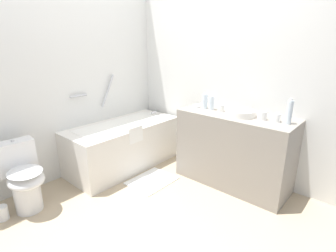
{
  "coord_description": "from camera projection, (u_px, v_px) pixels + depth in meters",
  "views": [
    {
      "loc": [
        -1.5,
        -1.57,
        1.62
      ],
      "look_at": [
        0.52,
        0.19,
        0.75
      ],
      "focal_mm": 27.59,
      "sensor_mm": 36.0,
      "label": 1
    }
  ],
  "objects": [
    {
      "name": "water_bottle_0",
      "position": [
        205.0,
        101.0,
        3.11
      ],
      "size": [
        0.07,
        0.07,
        0.19
      ],
      "color": "silver",
      "rests_on": "vanity_counter"
    },
    {
      "name": "soap_dish",
      "position": [
        196.0,
        107.0,
        3.17
      ],
      "size": [
        0.09,
        0.06,
        0.02
      ],
      "primitive_type": "cube",
      "color": "white",
      "rests_on": "vanity_counter"
    },
    {
      "name": "bathtub",
      "position": [
        124.0,
        143.0,
        3.48
      ],
      "size": [
        1.51,
        0.68,
        1.21
      ],
      "color": "silver",
      "rests_on": "ground_plane"
    },
    {
      "name": "drinking_glass_0",
      "position": [
        221.0,
        108.0,
        2.98
      ],
      "size": [
        0.07,
        0.07,
        0.08
      ],
      "primitive_type": "cylinder",
      "color": "white",
      "rests_on": "vanity_counter"
    },
    {
      "name": "wall_back_tiled",
      "position": [
        62.0,
        74.0,
        3.04
      ],
      "size": [
        3.12,
        0.1,
        2.52
      ],
      "primitive_type": "cube",
      "color": "silver",
      "rests_on": "ground_plane"
    },
    {
      "name": "drinking_glass_1",
      "position": [
        277.0,
        118.0,
        2.59
      ],
      "size": [
        0.07,
        0.07,
        0.08
      ],
      "primitive_type": "cylinder",
      "color": "white",
      "rests_on": "vanity_counter"
    },
    {
      "name": "drinking_glass_2",
      "position": [
        263.0,
        115.0,
        2.67
      ],
      "size": [
        0.08,
        0.08,
        0.09
      ],
      "primitive_type": "cylinder",
      "color": "white",
      "rests_on": "vanity_counter"
    },
    {
      "name": "ground_plane",
      "position": [
        148.0,
        214.0,
        2.56
      ],
      "size": [
        3.72,
        3.72,
        0.0
      ],
      "primitive_type": "plane",
      "color": "tan"
    },
    {
      "name": "vanity_counter",
      "position": [
        233.0,
        150.0,
        3.01
      ],
      "size": [
        0.53,
        1.29,
        0.85
      ],
      "primitive_type": "cube",
      "color": "gray",
      "rests_on": "ground_plane"
    },
    {
      "name": "sink_faucet",
      "position": [
        248.0,
        110.0,
        2.93
      ],
      "size": [
        0.12,
        0.15,
        0.07
      ],
      "color": "#B8B8BD",
      "rests_on": "vanity_counter"
    },
    {
      "name": "sink_basin",
      "position": [
        241.0,
        113.0,
        2.8
      ],
      "size": [
        0.3,
        0.3,
        0.07
      ],
      "primitive_type": "cylinder",
      "color": "white",
      "rests_on": "vanity_counter"
    },
    {
      "name": "water_bottle_2",
      "position": [
        289.0,
        112.0,
        2.5
      ],
      "size": [
        0.06,
        0.06,
        0.26
      ],
      "color": "silver",
      "rests_on": "vanity_counter"
    },
    {
      "name": "toilet_paper_roll",
      "position": [
        2.0,
        213.0,
        2.46
      ],
      "size": [
        0.11,
        0.11,
        0.14
      ],
      "primitive_type": "cylinder",
      "color": "white",
      "rests_on": "ground_plane"
    },
    {
      "name": "bath_mat",
      "position": [
        152.0,
        181.0,
        3.16
      ],
      "size": [
        0.55,
        0.43,
        0.01
      ],
      "primitive_type": "cube",
      "color": "white",
      "rests_on": "ground_plane"
    },
    {
      "name": "toilet",
      "position": [
        23.0,
        177.0,
        2.54
      ],
      "size": [
        0.38,
        0.54,
        0.7
      ],
      "rotation": [
        0.0,
        0.0,
        -1.64
      ],
      "color": "white",
      "rests_on": "ground_plane"
    },
    {
      "name": "water_bottle_1",
      "position": [
        212.0,
        103.0,
        3.05
      ],
      "size": [
        0.07,
        0.07,
        0.18
      ],
      "color": "silver",
      "rests_on": "vanity_counter"
    },
    {
      "name": "wall_right_mirror",
      "position": [
        227.0,
        73.0,
        3.18
      ],
      "size": [
        0.1,
        3.1,
        2.52
      ],
      "primitive_type": "cube",
      "color": "silver",
      "rests_on": "ground_plane"
    }
  ]
}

